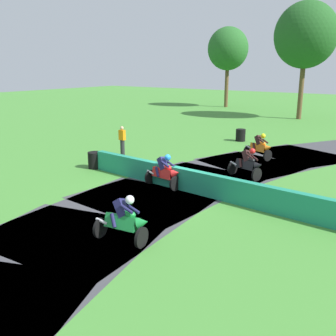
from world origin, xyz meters
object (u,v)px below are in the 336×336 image
(motorcycle_trailing_red, at_px, (165,172))
(track_marshal, at_px, (122,141))
(motorcycle_chase_black, at_px, (248,164))
(motorcycle_fourth_green, at_px, (124,220))
(motorcycle_lead_orange, at_px, (260,147))
(tire_stack_near, at_px, (241,135))
(tire_stack_mid_a, at_px, (95,160))

(motorcycle_trailing_red, distance_m, track_marshal, 6.36)
(motorcycle_chase_black, relative_size, motorcycle_fourth_green, 1.04)
(motorcycle_lead_orange, height_order, tire_stack_near, motorcycle_lead_orange)
(motorcycle_lead_orange, relative_size, motorcycle_trailing_red, 1.01)
(motorcycle_trailing_red, xyz_separation_m, motorcycle_fourth_green, (2.02, -4.74, -0.03))
(motorcycle_chase_black, distance_m, tire_stack_mid_a, 7.30)
(tire_stack_mid_a, bearing_deg, motorcycle_chase_black, 22.65)
(motorcycle_lead_orange, distance_m, track_marshal, 7.52)
(motorcycle_trailing_red, height_order, tire_stack_mid_a, motorcycle_trailing_red)
(motorcycle_fourth_green, bearing_deg, tire_stack_near, 103.53)
(tire_stack_near, distance_m, track_marshal, 8.46)
(tire_stack_mid_a, bearing_deg, motorcycle_trailing_red, -6.11)
(motorcycle_trailing_red, bearing_deg, motorcycle_fourth_green, -66.88)
(tire_stack_near, bearing_deg, motorcycle_fourth_green, -76.47)
(motorcycle_lead_orange, height_order, track_marshal, track_marshal)
(motorcycle_fourth_green, height_order, tire_stack_near, motorcycle_fourth_green)
(track_marshal, bearing_deg, motorcycle_trailing_red, -32.31)
(motorcycle_trailing_red, height_order, motorcycle_fourth_green, motorcycle_trailing_red)
(motorcycle_chase_black, xyz_separation_m, motorcycle_fourth_green, (-0.15, -8.04, 0.00))
(tire_stack_near, bearing_deg, motorcycle_lead_orange, -53.29)
(motorcycle_fourth_green, relative_size, tire_stack_mid_a, 2.09)
(motorcycle_trailing_red, xyz_separation_m, tire_stack_mid_a, (-4.57, 0.49, -0.26))
(motorcycle_chase_black, xyz_separation_m, tire_stack_mid_a, (-6.74, -2.81, -0.23))
(tire_stack_near, height_order, tire_stack_mid_a, same)
(motorcycle_chase_black, relative_size, track_marshal, 1.06)
(motorcycle_chase_black, height_order, tire_stack_mid_a, motorcycle_chase_black)
(motorcycle_fourth_green, height_order, tire_stack_mid_a, motorcycle_fourth_green)
(motorcycle_trailing_red, distance_m, motorcycle_fourth_green, 5.15)
(motorcycle_fourth_green, xyz_separation_m, tire_stack_mid_a, (-6.59, 5.23, -0.23))
(motorcycle_lead_orange, distance_m, motorcycle_chase_black, 3.88)
(track_marshal, bearing_deg, motorcycle_lead_orange, 29.10)
(motorcycle_trailing_red, relative_size, motorcycle_fourth_green, 1.02)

